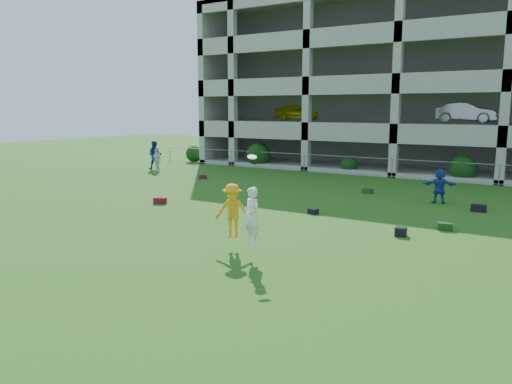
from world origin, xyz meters
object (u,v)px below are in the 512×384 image
Objects in this scene: crate_d at (401,232)px; frisbee_contest at (237,212)px; parking_garage at (430,84)px; bystander_b at (157,160)px; bystander_d at (439,186)px; bystander_a at (155,155)px.

frisbee_contest reaches higher than crate_d.
crate_d is 0.01× the size of parking_garage.
bystander_b is 18.60m from bystander_d.
bystander_a is 22.03m from crate_d.
parking_garage reaches higher than bystander_b.
frisbee_contest is (-3.61, -4.44, 1.07)m from crate_d.
frisbee_contest is (-3.39, -11.22, 0.43)m from bystander_d.
bystander_b is at bearing -134.83° from parking_garage.
bystander_b is at bearing 155.95° from crate_d.
bystander_b reaches higher than bystander_d.
bystander_d is 17.26m from parking_garage.
bystander_b is at bearing 139.77° from frisbee_contest.
parking_garage is (-4.54, 22.65, 5.86)m from crate_d.
bystander_d is (19.67, -2.66, -0.20)m from bystander_a.
crate_d is 0.14× the size of frisbee_contest.
parking_garage reaches higher than frisbee_contest.
bystander_a is 5.67× the size of crate_d.
frisbee_contest is 27.53m from parking_garage.
parking_garage is at bearing -94.53° from bystander_d.
bystander_b is at bearing -24.67° from bystander_d.
bystander_d is at bearing 7.13° from bystander_b.
bystander_a reaches higher than crate_d.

